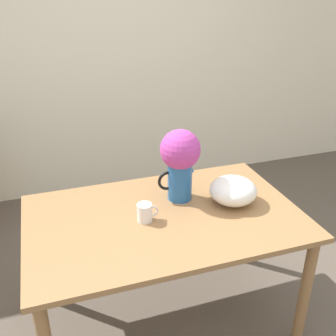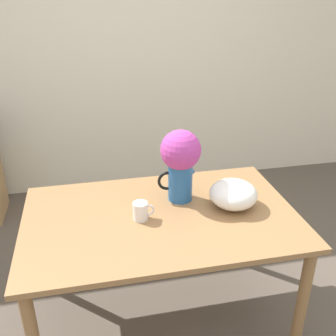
# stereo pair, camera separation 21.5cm
# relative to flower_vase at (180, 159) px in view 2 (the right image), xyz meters

# --- Properties ---
(wall_back) EXTENTS (8.00, 0.05, 2.60)m
(wall_back) POSITION_rel_flower_vase_xyz_m (-0.04, 1.71, 0.30)
(wall_back) COLOR #EDE5CC
(wall_back) RESTS_ON ground_plane
(table) EXTENTS (1.45, 0.92, 0.75)m
(table) POSITION_rel_flower_vase_xyz_m (-0.14, -0.15, -0.34)
(table) COLOR olive
(table) RESTS_ON ground_plane
(flower_vase) EXTENTS (0.24, 0.22, 0.41)m
(flower_vase) POSITION_rel_flower_vase_xyz_m (0.00, 0.00, 0.00)
(flower_vase) COLOR #235B9E
(flower_vase) RESTS_ON table
(coffee_mug) EXTENTS (0.11, 0.08, 0.10)m
(coffee_mug) POSITION_rel_flower_vase_xyz_m (-0.25, -0.16, -0.20)
(coffee_mug) COLOR white
(coffee_mug) RESTS_ON table
(white_bowl) EXTENTS (0.26, 0.26, 0.15)m
(white_bowl) POSITION_rel_flower_vase_xyz_m (0.27, -0.14, -0.18)
(white_bowl) COLOR white
(white_bowl) RESTS_ON table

